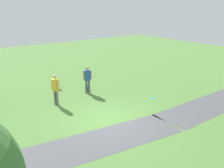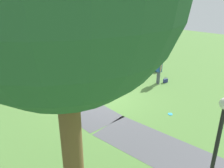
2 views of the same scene
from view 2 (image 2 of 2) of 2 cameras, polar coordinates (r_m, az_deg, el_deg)
name	(u,v)px [view 2 (image 2 of 2)]	position (r m, az deg, el deg)	size (l,w,h in m)	color
ground_plane	(103,98)	(12.88, -2.18, -3.55)	(48.00, 48.00, 0.00)	#527E39
footpath_segment_near	(196,166)	(8.95, 19.83, -18.35)	(8.02, 2.13, 0.01)	#4F5054
footpath_segment_mid	(62,96)	(13.46, -12.16, -2.86)	(8.19, 3.00, 0.01)	#4F5054
footpath_segment_far	(20,62)	(20.58, -21.51, 5.02)	(8.23, 4.49, 0.01)	#4F5054
lamp_post	(217,146)	(6.37, 24.23, -13.71)	(0.28, 0.28, 3.41)	black
lawn_boulder	(98,59)	(18.82, -3.55, 6.22)	(1.69, 1.81, 0.75)	gray
woman_with_handbag	(159,69)	(14.78, 11.42, 3.62)	(0.46, 0.39, 1.69)	#4E545F
man_near_boulder	(124,64)	(15.57, 2.92, 5.01)	(0.33, 0.50, 1.68)	#655F60
handbag_on_grass	(166,80)	(15.34, 12.97, 0.86)	(0.34, 0.34, 0.31)	navy
backpack_by_boulder	(115,60)	(19.10, 0.86, 5.93)	(0.31, 0.30, 0.40)	black
spare_backpack_on_lawn	(157,69)	(17.13, 10.94, 3.53)	(0.34, 0.34, 0.40)	navy
frisbee_on_grass	(170,114)	(11.68, 14.07, -7.15)	(0.23, 0.23, 0.02)	#2CA0D5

